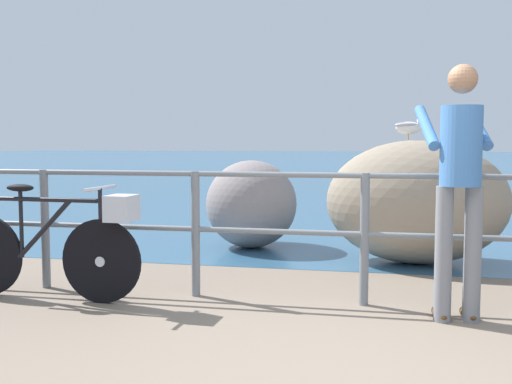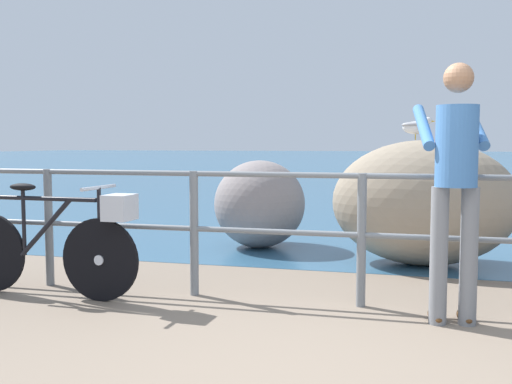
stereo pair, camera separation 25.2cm
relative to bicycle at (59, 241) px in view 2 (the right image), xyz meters
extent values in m
cube|color=#756656|center=(2.37, 18.69, -0.51)|extent=(120.00, 120.00, 0.10)
cube|color=#2D5675|center=(2.37, 46.53, -0.46)|extent=(120.00, 90.00, 0.01)
cylinder|color=slate|center=(-0.33, 0.36, 0.05)|extent=(0.07, 0.07, 1.02)
cylinder|color=slate|center=(1.02, 0.36, 0.05)|extent=(0.07, 0.07, 1.02)
cylinder|color=slate|center=(2.37, 0.36, 0.05)|extent=(0.07, 0.07, 1.02)
cylinder|color=slate|center=(2.37, 0.36, 0.54)|extent=(8.11, 0.04, 0.04)
cylinder|color=slate|center=(2.37, 0.36, 0.09)|extent=(8.11, 0.04, 0.04)
cylinder|color=black|center=(0.37, -0.01, -0.13)|extent=(0.66, 0.06, 0.66)
cylinder|color=#B7BCC6|center=(0.37, -0.01, -0.13)|extent=(0.08, 0.06, 0.08)
cylinder|color=black|center=(-0.15, 0.01, 0.34)|extent=(0.99, 0.07, 0.04)
cylinder|color=black|center=(-0.12, 0.00, 0.10)|extent=(0.50, 0.06, 0.50)
cylinder|color=black|center=(-0.33, 0.01, 0.13)|extent=(0.03, 0.03, 0.53)
ellipsoid|color=black|center=(-0.33, 0.01, 0.43)|extent=(0.24, 0.11, 0.06)
cylinder|color=black|center=(0.37, -0.01, 0.15)|extent=(0.03, 0.03, 0.57)
cylinder|color=#B7BCC6|center=(0.37, -0.01, 0.44)|extent=(0.04, 0.48, 0.03)
cube|color=#B7BCC6|center=(0.55, -0.02, 0.29)|extent=(0.21, 0.25, 0.20)
cylinder|color=slate|center=(2.92, 0.04, 0.01)|extent=(0.12, 0.12, 0.95)
ellipsoid|color=#513319|center=(2.91, 0.10, -0.42)|extent=(0.14, 0.27, 0.08)
cylinder|color=slate|center=(3.12, 0.07, 0.01)|extent=(0.12, 0.12, 0.95)
ellipsoid|color=#513319|center=(3.11, 0.13, -0.42)|extent=(0.14, 0.27, 0.08)
cylinder|color=#3F72B2|center=(3.02, 0.06, 0.76)|extent=(0.28, 0.28, 0.55)
sphere|color=#9E7051|center=(3.02, 0.06, 1.22)|extent=(0.20, 0.20, 0.20)
cylinder|color=#3F72B2|center=(2.80, 0.26, 0.90)|extent=(0.16, 0.52, 0.34)
cylinder|color=#3F72B2|center=(3.16, 0.32, 0.90)|extent=(0.16, 0.52, 0.34)
ellipsoid|color=gray|center=(2.84, 2.13, 0.17)|extent=(1.86, 1.25, 1.28)
ellipsoid|color=gray|center=(0.96, 2.70, 0.06)|extent=(1.08, 1.17, 1.04)
cylinder|color=gold|center=(2.75, 2.21, 0.84)|extent=(0.01, 0.01, 0.06)
cylinder|color=gold|center=(2.75, 2.16, 0.84)|extent=(0.01, 0.01, 0.06)
ellipsoid|color=white|center=(2.75, 2.19, 0.94)|extent=(0.26, 0.11, 0.13)
ellipsoid|color=#9E9EA3|center=(2.73, 2.19, 0.97)|extent=(0.24, 0.12, 0.06)
sphere|color=white|center=(2.87, 2.19, 1.01)|extent=(0.08, 0.08, 0.08)
cone|color=gold|center=(2.92, 2.19, 1.00)|extent=(0.05, 0.02, 0.02)
camera|label=1|loc=(2.51, -4.27, 0.78)|focal=42.24mm
camera|label=2|loc=(2.76, -4.21, 0.78)|focal=42.24mm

